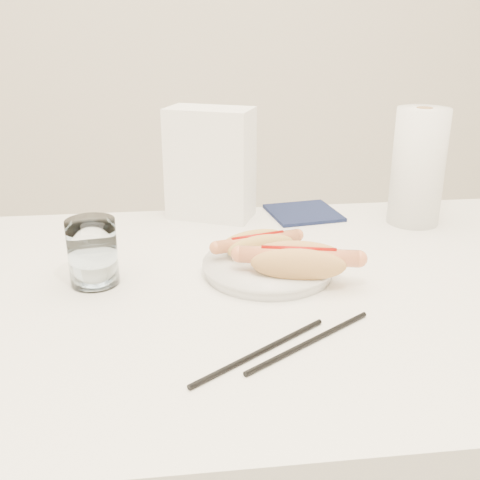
{
  "coord_description": "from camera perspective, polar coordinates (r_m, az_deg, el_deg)",
  "views": [
    {
      "loc": [
        -0.12,
        -0.83,
        1.15
      ],
      "look_at": [
        -0.02,
        0.02,
        0.82
      ],
      "focal_mm": 43.34,
      "sensor_mm": 36.0,
      "label": 1
    }
  ],
  "objects": [
    {
      "name": "paper_towel_roll",
      "position": [
        1.23,
        17.12,
        6.87
      ],
      "size": [
        0.12,
        0.12,
        0.24
      ],
      "primitive_type": "cylinder",
      "rotation": [
        0.0,
        0.0,
        -0.14
      ],
      "color": "white",
      "rests_on": "table"
    },
    {
      "name": "navy_napkin",
      "position": [
        1.27,
        6.25,
        2.68
      ],
      "size": [
        0.16,
        0.16,
        0.01
      ],
      "primitive_type": "cube",
      "rotation": [
        0.0,
        0.0,
        0.15
      ],
      "color": "#121A39",
      "rests_on": "table"
    },
    {
      "name": "chopstick_far",
      "position": [
        0.75,
        2.04,
        -10.9
      ],
      "size": [
        0.19,
        0.14,
        0.01
      ],
      "primitive_type": "cylinder",
      "rotation": [
        0.0,
        1.57,
        0.61
      ],
      "color": "black",
      "rests_on": "table"
    },
    {
      "name": "chopstick_near",
      "position": [
        0.78,
        6.91,
        -9.89
      ],
      "size": [
        0.19,
        0.13,
        0.01
      ],
      "primitive_type": "cylinder",
      "rotation": [
        0.0,
        1.57,
        0.59
      ],
      "color": "black",
      "rests_on": "table"
    },
    {
      "name": "hotdog_right",
      "position": [
        0.92,
        5.76,
        -2.07
      ],
      "size": [
        0.19,
        0.1,
        0.05
      ],
      "rotation": [
        0.0,
        0.0,
        -0.22
      ],
      "color": "tan",
      "rests_on": "plate"
    },
    {
      "name": "napkin_box",
      "position": [
        1.22,
        -2.93,
        7.5
      ],
      "size": [
        0.2,
        0.16,
        0.23
      ],
      "primitive_type": "cube",
      "rotation": [
        0.0,
        0.0,
        -0.41
      ],
      "color": "white",
      "rests_on": "table"
    },
    {
      "name": "table",
      "position": [
        0.96,
        1.38,
        -7.65
      ],
      "size": [
        1.2,
        0.8,
        0.75
      ],
      "color": "white",
      "rests_on": "ground"
    },
    {
      "name": "hotdog_left",
      "position": [
        0.99,
        1.75,
        -0.47
      ],
      "size": [
        0.15,
        0.09,
        0.04
      ],
      "rotation": [
        0.0,
        0.0,
        0.27
      ],
      "color": "tan",
      "rests_on": "plate"
    },
    {
      "name": "plate",
      "position": [
        0.97,
        2.79,
        -2.82
      ],
      "size": [
        0.25,
        0.25,
        0.02
      ],
      "primitive_type": "cylinder",
      "rotation": [
        0.0,
        0.0,
        0.23
      ],
      "color": "silver",
      "rests_on": "table"
    },
    {
      "name": "water_glass",
      "position": [
        0.95,
        -14.3,
        -1.17
      ],
      "size": [
        0.08,
        0.08,
        0.11
      ],
      "primitive_type": "cylinder",
      "color": "white",
      "rests_on": "table"
    }
  ]
}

